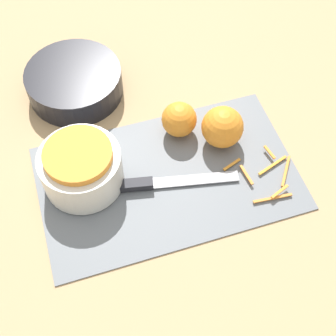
{
  "coord_description": "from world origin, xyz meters",
  "views": [
    {
      "loc": [
        -0.14,
        -0.44,
        0.75
      ],
      "look_at": [
        0.0,
        0.0,
        0.04
      ],
      "focal_mm": 50.0,
      "sensor_mm": 36.0,
      "label": 1
    }
  ],
  "objects_px": {
    "orange_left": "(222,127)",
    "orange_right": "(179,119)",
    "knife": "(144,183)",
    "bowl_speckled": "(81,167)",
    "bowl_dark": "(75,82)"
  },
  "relations": [
    {
      "from": "orange_left",
      "to": "orange_right",
      "type": "xyz_separation_m",
      "value": [
        -0.07,
        0.05,
        -0.01
      ]
    },
    {
      "from": "knife",
      "to": "orange_left",
      "type": "xyz_separation_m",
      "value": [
        0.17,
        0.05,
        0.03
      ]
    },
    {
      "from": "orange_left",
      "to": "bowl_speckled",
      "type": "bearing_deg",
      "value": -177.59
    },
    {
      "from": "orange_left",
      "to": "knife",
      "type": "bearing_deg",
      "value": -162.2
    },
    {
      "from": "orange_left",
      "to": "orange_right",
      "type": "relative_size",
      "value": 1.17
    },
    {
      "from": "bowl_speckled",
      "to": "knife",
      "type": "xyz_separation_m",
      "value": [
        0.1,
        -0.04,
        -0.04
      ]
    },
    {
      "from": "bowl_dark",
      "to": "orange_right",
      "type": "bearing_deg",
      "value": -44.13
    },
    {
      "from": "orange_right",
      "to": "knife",
      "type": "bearing_deg",
      "value": -134.49
    },
    {
      "from": "bowl_dark",
      "to": "knife",
      "type": "xyz_separation_m",
      "value": [
        0.07,
        -0.27,
        -0.02
      ]
    },
    {
      "from": "bowl_dark",
      "to": "orange_right",
      "type": "xyz_separation_m",
      "value": [
        0.17,
        -0.17,
        0.01
      ]
    },
    {
      "from": "bowl_speckled",
      "to": "bowl_dark",
      "type": "bearing_deg",
      "value": 82.57
    },
    {
      "from": "bowl_speckled",
      "to": "orange_right",
      "type": "relative_size",
      "value": 2.14
    },
    {
      "from": "bowl_dark",
      "to": "bowl_speckled",
      "type": "bearing_deg",
      "value": -97.43
    },
    {
      "from": "bowl_dark",
      "to": "knife",
      "type": "distance_m",
      "value": 0.28
    },
    {
      "from": "knife",
      "to": "orange_left",
      "type": "height_order",
      "value": "orange_left"
    }
  ]
}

